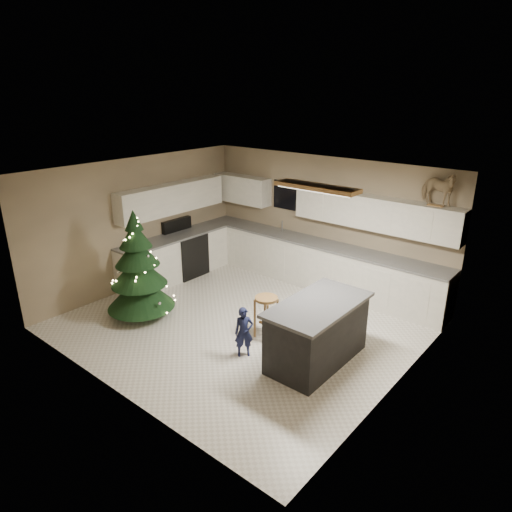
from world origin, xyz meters
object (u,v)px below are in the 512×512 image
(bar_stool, at_px, (266,307))
(toddler, at_px, (244,332))
(christmas_tree, at_px, (139,274))
(island, at_px, (317,332))
(rocking_horse, at_px, (438,188))

(bar_stool, distance_m, toddler, 0.67)
(bar_stool, height_order, christmas_tree, christmas_tree)
(island, relative_size, rocking_horse, 2.43)
(island, relative_size, toddler, 2.15)
(island, xyz_separation_m, toddler, (-0.92, -0.58, -0.08))
(toddler, bearing_deg, island, -17.26)
(christmas_tree, bearing_deg, bar_stool, 21.14)
(rocking_horse, bearing_deg, christmas_tree, 142.54)
(rocking_horse, bearing_deg, island, 177.73)
(toddler, relative_size, rocking_horse, 1.13)
(bar_stool, xyz_separation_m, christmas_tree, (-2.17, -0.84, 0.27))
(bar_stool, bearing_deg, island, -3.68)
(island, height_order, toddler, island)
(island, height_order, rocking_horse, rocking_horse)
(island, distance_m, christmas_tree, 3.29)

